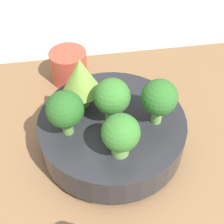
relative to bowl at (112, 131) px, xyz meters
The scene contains 9 objects.
ground_plane 0.09m from the bowl, 140.40° to the right, with size 6.00×6.00×0.00m, color beige.
table 0.07m from the bowl, 140.40° to the right, with size 0.87×0.65×0.05m.
bowl is the anchor object (origin of this frame).
broccoli_floret_center 0.09m from the bowl, ahead, with size 0.06×0.06×0.09m.
romanesco_piece_far 0.12m from the bowl, 134.82° to the left, with size 0.07×0.07×0.11m.
broccoli_floret_right 0.12m from the bowl, 10.63° to the right, with size 0.06×0.06×0.09m.
broccoli_floret_front 0.11m from the bowl, 88.66° to the right, with size 0.06×0.06×0.08m.
broccoli_floret_left 0.12m from the bowl, 167.71° to the right, with size 0.06×0.06×0.09m.
cup 0.23m from the bowl, 107.44° to the left, with size 0.09×0.09×0.08m.
Camera 1 is at (-0.04, -0.36, 0.55)m, focal length 50.00 mm.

